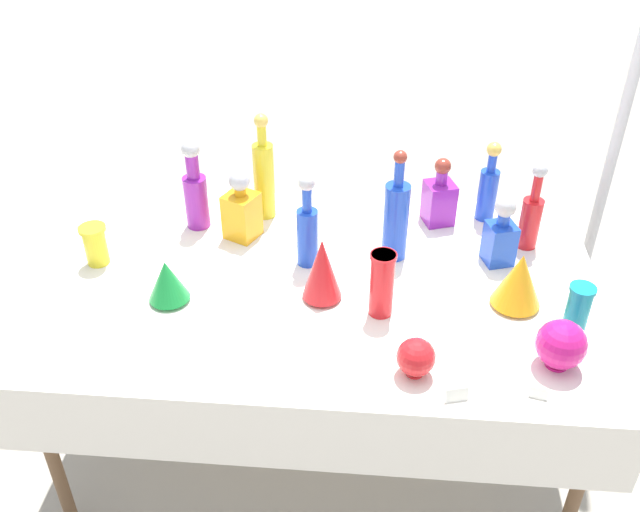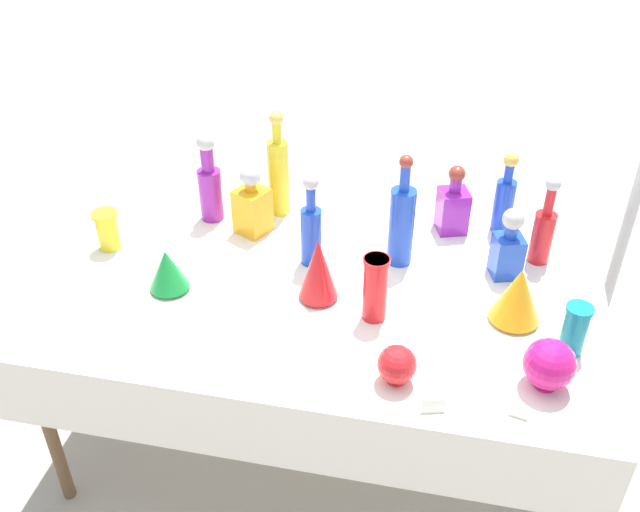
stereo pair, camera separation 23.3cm
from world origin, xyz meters
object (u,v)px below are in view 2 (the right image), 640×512
object	(u,v)px
slender_vase_1	(107,229)
tall_bottle_1	(544,229)
fluted_vase_1	(518,294)
fluted_vase_2	(318,269)
tall_bottle_3	(210,184)
square_decanter_1	(508,247)
slender_vase_2	(575,328)
fluted_vase_0	(168,269)
round_bowl_0	(549,364)
tall_bottle_5	(505,198)
tall_bottle_0	(278,172)
tall_bottle_4	(311,228)
round_bowl_1	(397,365)
square_decanter_0	(252,205)
slender_vase_0	(375,287)
tall_bottle_2	(402,222)
square_decanter_2	(453,206)

from	to	relation	value
slender_vase_1	tall_bottle_1	bearing A→B (deg)	8.81
fluted_vase_1	fluted_vase_2	distance (m)	0.62
tall_bottle_3	square_decanter_1	size ratio (longest dim) A/B	1.36
slender_vase_2	square_decanter_1	bearing A→B (deg)	118.58
fluted_vase_0	round_bowl_0	distance (m)	1.21
tall_bottle_1	tall_bottle_3	distance (m)	1.20
tall_bottle_5	slender_vase_1	xyz separation A→B (m)	(-1.37, -0.41, -0.05)
tall_bottle_0	fluted_vase_2	world-z (taller)	tall_bottle_0
tall_bottle_4	fluted_vase_0	bearing A→B (deg)	-149.76
fluted_vase_2	round_bowl_1	distance (m)	0.44
slender_vase_1	slender_vase_2	world-z (taller)	slender_vase_2
round_bowl_1	tall_bottle_1	bearing A→B (deg)	58.97
slender_vase_1	fluted_vase_0	distance (m)	0.35
tall_bottle_1	slender_vase_2	distance (m)	0.46
fluted_vase_0	tall_bottle_5	bearing A→B (deg)	29.31
tall_bottle_4	fluted_vase_2	distance (m)	0.20
slender_vase_2	round_bowl_0	distance (m)	0.18
square_decanter_1	round_bowl_1	distance (m)	0.65
tall_bottle_5	slender_vase_2	size ratio (longest dim) A/B	1.92
fluted_vase_2	slender_vase_2	bearing A→B (deg)	-6.73
tall_bottle_5	fluted_vase_1	bearing A→B (deg)	-85.36
tall_bottle_3	square_decanter_0	bearing A→B (deg)	-17.80
tall_bottle_1	slender_vase_1	size ratio (longest dim) A/B	2.28
tall_bottle_0	tall_bottle_3	size ratio (longest dim) A/B	1.19
tall_bottle_0	fluted_vase_1	xyz separation A→B (m)	(0.88, -0.48, -0.07)
square_decanter_1	fluted_vase_1	size ratio (longest dim) A/B	1.32
slender_vase_0	fluted_vase_0	distance (m)	0.68
tall_bottle_0	tall_bottle_1	bearing A→B (deg)	-7.62
fluted_vase_2	tall_bottle_4	bearing A→B (deg)	108.75
tall_bottle_4	slender_vase_2	xyz separation A→B (m)	(0.85, -0.28, -0.05)
tall_bottle_2	tall_bottle_5	distance (m)	0.45
fluted_vase_2	fluted_vase_0	bearing A→B (deg)	-173.69
tall_bottle_3	tall_bottle_4	bearing A→B (deg)	-25.65
square_decanter_2	fluted_vase_0	xyz separation A→B (m)	(-0.89, -0.56, -0.02)
round_bowl_0	tall_bottle_4	bearing A→B (deg)	149.75
tall_bottle_2	slender_vase_0	world-z (taller)	tall_bottle_2
tall_bottle_2	square_decanter_0	world-z (taller)	tall_bottle_2
tall_bottle_4	slender_vase_1	distance (m)	0.73
tall_bottle_3	slender_vase_2	world-z (taller)	tall_bottle_3
tall_bottle_0	square_decanter_0	size ratio (longest dim) A/B	1.56
tall_bottle_1	slender_vase_2	xyz separation A→B (m)	(0.07, -0.46, -0.04)
square_decanter_0	fluted_vase_2	distance (m)	0.47
tall_bottle_4	round_bowl_1	world-z (taller)	tall_bottle_4
tall_bottle_4	square_decanter_2	distance (m)	0.56
tall_bottle_0	round_bowl_1	xyz separation A→B (m)	(0.55, -0.82, -0.11)
tall_bottle_1	round_bowl_1	xyz separation A→B (m)	(-0.41, -0.69, -0.07)
tall_bottle_4	round_bowl_1	size ratio (longest dim) A/B	2.87
fluted_vase_0	square_decanter_0	bearing A→B (deg)	66.71
tall_bottle_5	round_bowl_0	distance (m)	0.81
slender_vase_2	round_bowl_0	size ratio (longest dim) A/B	1.08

